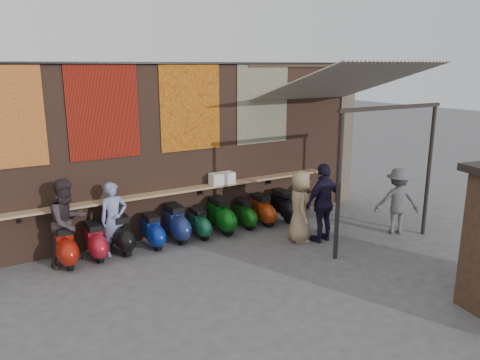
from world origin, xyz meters
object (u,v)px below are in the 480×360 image
(shopper_grey, at_px, (397,201))
(scooter_stool_7, at_px, (245,214))
(shopper_navy, at_px, (324,203))
(scooter_stool_0, at_px, (65,246))
(scooter_stool_8, at_px, (262,210))
(scooter_stool_4, at_px, (176,224))
(diner_right, at_px, (68,222))
(diner_left, at_px, (114,219))
(scooter_stool_9, at_px, (283,206))
(shelf_box, at_px, (222,178))
(scooter_stool_3, at_px, (153,231))
(shopper_tan, at_px, (300,207))
(scooter_stool_5, at_px, (200,223))
(scooter_stool_6, at_px, (221,216))
(scooter_stool_1, at_px, (95,241))
(scooter_stool_2, at_px, (121,234))

(shopper_grey, bearing_deg, scooter_stool_7, -1.92)
(shopper_navy, relative_size, shopper_grey, 1.14)
(scooter_stool_0, height_order, scooter_stool_8, scooter_stool_0)
(scooter_stool_4, bearing_deg, diner_right, -179.03)
(scooter_stool_7, bearing_deg, diner_left, -179.79)
(scooter_stool_7, distance_m, scooter_stool_9, 1.15)
(scooter_stool_9, xyz_separation_m, shopper_grey, (1.76, -2.15, 0.40))
(scooter_stool_0, relative_size, shopper_navy, 0.47)
(scooter_stool_7, relative_size, shopper_navy, 0.40)
(shelf_box, relative_size, scooter_stool_8, 0.76)
(scooter_stool_3, bearing_deg, shopper_grey, -21.99)
(scooter_stool_7, relative_size, scooter_stool_9, 0.87)
(scooter_stool_4, height_order, shopper_tan, shopper_tan)
(scooter_stool_5, relative_size, diner_right, 0.40)
(shopper_tan, bearing_deg, scooter_stool_6, 71.73)
(shopper_navy, bearing_deg, diner_left, -27.20)
(scooter_stool_9, distance_m, diner_left, 4.42)
(scooter_stool_4, height_order, scooter_stool_7, scooter_stool_4)
(shopper_grey, bearing_deg, scooter_stool_0, 18.56)
(scooter_stool_9, bearing_deg, scooter_stool_7, 177.16)
(shopper_navy, distance_m, shopper_tan, 0.53)
(scooter_stool_5, relative_size, diner_left, 0.45)
(scooter_stool_1, bearing_deg, scooter_stool_8, 0.06)
(scooter_stool_4, bearing_deg, scooter_stool_2, 179.86)
(diner_left, bearing_deg, scooter_stool_5, -1.15)
(scooter_stool_8, bearing_deg, shopper_grey, -42.17)
(scooter_stool_0, relative_size, scooter_stool_3, 1.11)
(scooter_stool_3, bearing_deg, diner_right, 178.86)
(scooter_stool_8, bearing_deg, shelf_box, 162.45)
(scooter_stool_3, bearing_deg, scooter_stool_0, -179.64)
(shelf_box, height_order, shopper_tan, shopper_tan)
(scooter_stool_3, bearing_deg, shopper_navy, -25.31)
(shelf_box, bearing_deg, scooter_stool_1, -174.38)
(diner_left, bearing_deg, shopper_tan, -20.84)
(scooter_stool_3, bearing_deg, scooter_stool_9, -0.16)
(scooter_stool_2, bearing_deg, shopper_grey, -20.36)
(scooter_stool_1, distance_m, scooter_stool_9, 4.82)
(scooter_stool_0, bearing_deg, scooter_stool_9, 0.02)
(scooter_stool_2, distance_m, scooter_stool_8, 3.61)
(scooter_stool_4, height_order, shopper_grey, shopper_grey)
(scooter_stool_6, bearing_deg, scooter_stool_7, 0.30)
(scooter_stool_1, height_order, scooter_stool_8, same)
(scooter_stool_0, bearing_deg, scooter_stool_1, 2.98)
(scooter_stool_1, distance_m, scooter_stool_6, 3.01)
(scooter_stool_6, relative_size, scooter_stool_9, 1.06)
(shelf_box, bearing_deg, scooter_stool_7, -31.33)
(scooter_stool_0, xyz_separation_m, shopper_navy, (5.34, -1.63, 0.50))
(scooter_stool_4, distance_m, shopper_navy, 3.39)
(diner_left, xyz_separation_m, shopper_tan, (3.85, -1.42, 0.03))
(shopper_tan, bearing_deg, scooter_stool_4, 89.22)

